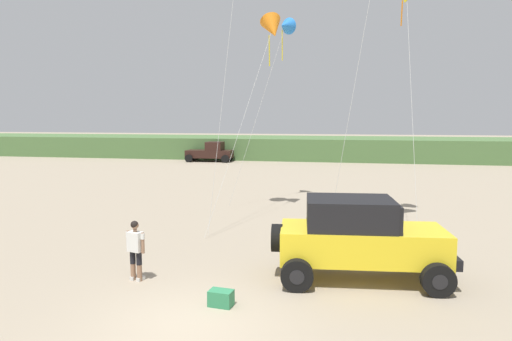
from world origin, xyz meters
The scene contains 8 objects.
ground_plane centered at (0.00, 0.00, 0.00)m, with size 220.00×220.00×0.00m, color gray.
dune_ridge centered at (-4.53, 40.82, 1.12)m, with size 90.00×9.63×2.23m, color #4C703D.
jeep centered at (3.70, 3.42, 1.20)m, with size 4.95×2.76×2.26m.
person_watching centered at (-2.28, 2.17, 0.94)m, with size 0.61×0.38×1.67m.
cooler_box centered at (0.45, 0.97, 0.19)m, with size 0.56×0.36×0.38m, color #2D7F51.
distant_pickup centered at (-9.92, 34.73, 0.94)m, with size 4.66×2.50×1.98m.
kite_pink_ribbon centered at (0.15, 14.54, 9.02)m, with size 3.16×2.54×9.58m.
kite_red_delta centered at (-0.03, 11.66, 8.38)m, with size 2.49×5.92×9.14m.
Camera 1 is at (3.24, -8.99, 4.45)m, focal length 31.88 mm.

